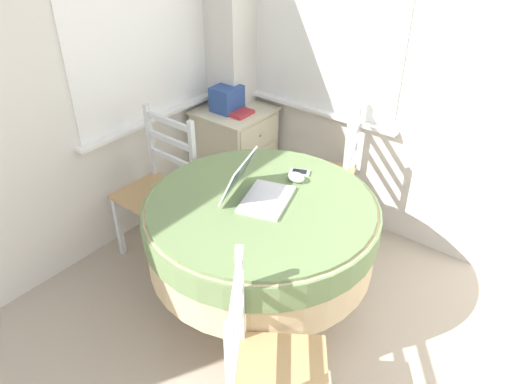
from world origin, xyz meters
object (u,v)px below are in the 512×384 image
object	(u,v)px
laptop	(257,191)
dining_chair_near_back_window	(160,191)
storage_box	(227,99)
cell_phone	(300,172)
round_dining_table	(261,227)
corner_cabinet	(235,153)
dining_chair_near_right_window	(329,177)
dining_chair_camera_near	(268,375)
computer_mouse	(296,177)
book_on_cabinet	(235,111)

from	to	relation	value
laptop	dining_chair_near_back_window	world-z (taller)	laptop
storage_box	cell_phone	bearing A→B (deg)	-116.34
round_dining_table	corner_cabinet	distance (m)	1.29
dining_chair_near_right_window	dining_chair_camera_near	world-z (taller)	same
round_dining_table	dining_chair_near_right_window	distance (m)	0.85
dining_chair_near_back_window	dining_chair_near_right_window	bearing A→B (deg)	-43.01
round_dining_table	computer_mouse	xyz separation A→B (m)	(0.28, -0.02, 0.19)
round_dining_table	laptop	bearing A→B (deg)	72.53
laptop	dining_chair_near_back_window	bearing A→B (deg)	88.39
laptop	book_on_cabinet	size ratio (longest dim) A/B	1.73
computer_mouse	dining_chair_camera_near	size ratio (longest dim) A/B	0.11
round_dining_table	dining_chair_near_back_window	size ratio (longest dim) A/B	1.28
dining_chair_near_right_window	book_on_cabinet	distance (m)	0.84
round_dining_table	cell_phone	bearing A→B (deg)	1.65
book_on_cabinet	dining_chair_near_right_window	bearing A→B (deg)	-89.62
storage_box	round_dining_table	bearing A→B (deg)	-131.18
dining_chair_near_back_window	storage_box	world-z (taller)	dining_chair_near_back_window
round_dining_table	storage_box	bearing A→B (deg)	48.82
dining_chair_near_right_window	book_on_cabinet	xyz separation A→B (m)	(-0.01, 0.80, 0.26)
dining_chair_near_right_window	corner_cabinet	world-z (taller)	dining_chair_near_right_window
storage_box	dining_chair_camera_near	bearing A→B (deg)	-134.71
dining_chair_camera_near	book_on_cabinet	distance (m)	2.05
dining_chair_near_right_window	dining_chair_near_back_window	bearing A→B (deg)	136.99
dining_chair_near_right_window	dining_chair_camera_near	bearing A→B (deg)	-157.44
laptop	cell_phone	world-z (taller)	laptop
dining_chair_camera_near	book_on_cabinet	size ratio (longest dim) A/B	4.18
cell_phone	dining_chair_camera_near	world-z (taller)	dining_chair_camera_near
dining_chair_camera_near	corner_cabinet	bearing A→B (deg)	43.89
dining_chair_near_right_window	storage_box	world-z (taller)	dining_chair_near_right_window
dining_chair_near_back_window	storage_box	bearing A→B (deg)	8.61
book_on_cabinet	dining_chair_camera_near	bearing A→B (deg)	-136.21
dining_chair_near_back_window	computer_mouse	bearing A→B (deg)	-73.99
computer_mouse	dining_chair_camera_near	world-z (taller)	dining_chair_camera_near
laptop	dining_chair_camera_near	distance (m)	0.92
cell_phone	book_on_cabinet	distance (m)	0.99
round_dining_table	dining_chair_camera_near	distance (m)	0.84
dining_chair_near_right_window	dining_chair_camera_near	distance (m)	1.60
dining_chair_camera_near	laptop	bearing A→B (deg)	41.29
dining_chair_near_right_window	storage_box	size ratio (longest dim) A/B	4.82
dining_chair_near_right_window	computer_mouse	bearing A→B (deg)	-169.30
round_dining_table	computer_mouse	bearing A→B (deg)	-4.91
dining_chair_near_back_window	dining_chair_near_right_window	xyz separation A→B (m)	(0.81, -0.75, 0.00)
computer_mouse	book_on_cabinet	distance (m)	1.06
round_dining_table	cell_phone	world-z (taller)	cell_phone
round_dining_table	dining_chair_camera_near	xyz separation A→B (m)	(-0.64, -0.53, -0.12)
laptop	corner_cabinet	distance (m)	1.31
cell_phone	laptop	bearing A→B (deg)	175.69
round_dining_table	storage_box	distance (m)	1.29
laptop	dining_chair_camera_near	world-z (taller)	laptop
laptop	dining_chair_near_right_window	world-z (taller)	laptop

